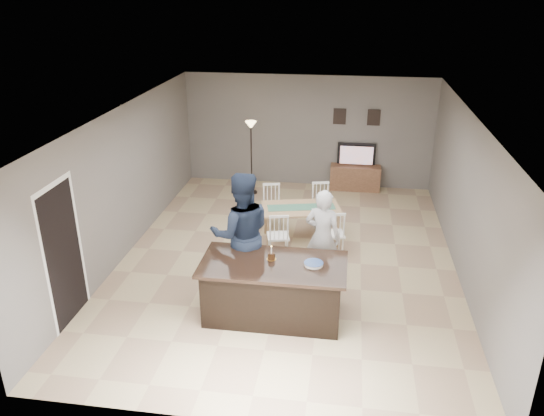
# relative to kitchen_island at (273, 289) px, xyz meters

# --- Properties ---
(floor) EXTENTS (8.00, 8.00, 0.00)m
(floor) POSITION_rel_kitchen_island_xyz_m (0.00, 1.80, -0.45)
(floor) COLOR tan
(floor) RESTS_ON ground
(room_shell) EXTENTS (8.00, 8.00, 8.00)m
(room_shell) POSITION_rel_kitchen_island_xyz_m (0.00, 1.80, 1.22)
(room_shell) COLOR slate
(room_shell) RESTS_ON floor
(kitchen_island) EXTENTS (2.15, 1.10, 0.90)m
(kitchen_island) POSITION_rel_kitchen_island_xyz_m (0.00, 0.00, 0.00)
(kitchen_island) COLOR black
(kitchen_island) RESTS_ON floor
(tv_console) EXTENTS (1.20, 0.40, 0.60)m
(tv_console) POSITION_rel_kitchen_island_xyz_m (1.20, 5.57, -0.15)
(tv_console) COLOR brown
(tv_console) RESTS_ON floor
(television) EXTENTS (0.91, 0.12, 0.53)m
(television) POSITION_rel_kitchen_island_xyz_m (1.20, 5.64, 0.41)
(television) COLOR black
(television) RESTS_ON tv_console
(tv_screen_glow) EXTENTS (0.78, 0.00, 0.78)m
(tv_screen_glow) POSITION_rel_kitchen_island_xyz_m (1.20, 5.56, 0.42)
(tv_screen_glow) COLOR orange
(tv_screen_glow) RESTS_ON tv_console
(picture_frames) EXTENTS (1.10, 0.02, 0.38)m
(picture_frames) POSITION_rel_kitchen_island_xyz_m (1.15, 5.78, 1.30)
(picture_frames) COLOR black
(picture_frames) RESTS_ON room_shell
(doorway) EXTENTS (0.00, 2.10, 2.65)m
(doorway) POSITION_rel_kitchen_island_xyz_m (-2.99, -0.50, 0.80)
(doorway) COLOR black
(doorway) RESTS_ON floor
(woman) EXTENTS (0.69, 0.54, 1.66)m
(woman) POSITION_rel_kitchen_island_xyz_m (0.66, 1.11, 0.37)
(woman) COLOR #BABABF
(woman) RESTS_ON floor
(man) EXTENTS (1.17, 1.02, 2.05)m
(man) POSITION_rel_kitchen_island_xyz_m (-0.60, 0.63, 0.57)
(man) COLOR #182236
(man) RESTS_ON floor
(birthday_cake) EXTENTS (0.15, 0.15, 0.23)m
(birthday_cake) POSITION_rel_kitchen_island_xyz_m (-0.05, 0.11, 0.50)
(birthday_cake) COLOR gold
(birthday_cake) RESTS_ON kitchen_island
(plate_stack) EXTENTS (0.28, 0.28, 0.04)m
(plate_stack) POSITION_rel_kitchen_island_xyz_m (0.59, 0.02, 0.47)
(plate_stack) COLOR white
(plate_stack) RESTS_ON kitchen_island
(dining_table) EXTENTS (1.75, 1.95, 0.90)m
(dining_table) POSITION_rel_kitchen_island_xyz_m (0.16, 2.61, 0.12)
(dining_table) COLOR #9F7756
(dining_table) RESTS_ON floor
(floor_lamp) EXTENTS (0.26, 0.26, 1.76)m
(floor_lamp) POSITION_rel_kitchen_island_xyz_m (-1.25, 4.97, 0.91)
(floor_lamp) COLOR black
(floor_lamp) RESTS_ON floor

